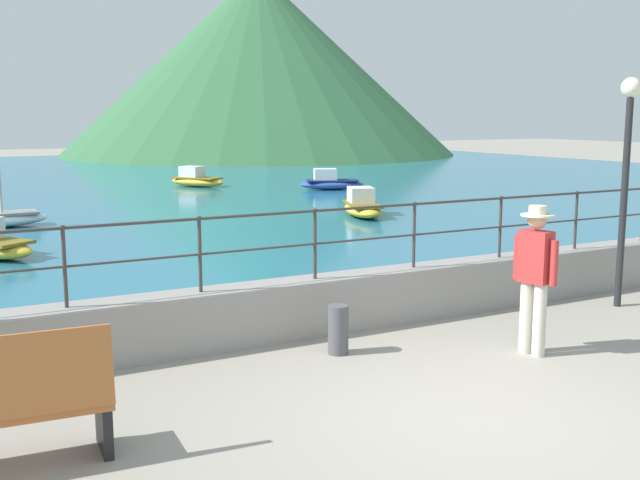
{
  "coord_description": "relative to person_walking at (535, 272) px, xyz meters",
  "views": [
    {
      "loc": [
        -4.57,
        -5.25,
        2.78
      ],
      "look_at": [
        0.35,
        3.7,
        1.1
      ],
      "focal_mm": 43.25,
      "sensor_mm": 36.0,
      "label": 1
    }
  ],
  "objects": [
    {
      "name": "railing",
      "position": [
        -1.77,
        2.04,
        0.34
      ],
      "size": [
        18.44,
        0.04,
        0.9
      ],
      "color": "#383330",
      "rests_on": "promenade_wall"
    },
    {
      "name": "lake_water",
      "position": [
        -1.77,
        24.68,
        -0.95
      ],
      "size": [
        64.0,
        44.32,
        0.06
      ],
      "primitive_type": "cube",
      "color": "#236B89",
      "rests_on": "ground"
    },
    {
      "name": "boat_4",
      "position": [
        3.56,
        21.34,
        -0.65
      ],
      "size": [
        2.0,
        2.42,
        0.76
      ],
      "color": "gold",
      "rests_on": "lake_water"
    },
    {
      "name": "ground_plane",
      "position": [
        -1.77,
        -1.16,
        -0.98
      ],
      "size": [
        120.0,
        120.0,
        0.0
      ],
      "primitive_type": "plane",
      "color": "gray"
    },
    {
      "name": "boat_2",
      "position": [
        7.42,
        17.84,
        -0.65
      ],
      "size": [
        2.47,
        1.74,
        0.76
      ],
      "color": "#2D4C9E",
      "rests_on": "lake_water"
    },
    {
      "name": "boat_6",
      "position": [
        4.54,
        11.05,
        -0.65
      ],
      "size": [
        1.65,
        2.47,
        0.76
      ],
      "color": "gold",
      "rests_on": "lake_water"
    },
    {
      "name": "promenade_wall",
      "position": [
        -1.77,
        2.04,
        -0.63
      ],
      "size": [
        20.0,
        0.56,
        0.7
      ],
      "primitive_type": "cube",
      "color": "gray",
      "rests_on": "ground"
    },
    {
      "name": "lamp_post",
      "position": [
        2.75,
        1.1,
        1.22
      ],
      "size": [
        0.28,
        0.28,
        3.28
      ],
      "color": "#232326",
      "rests_on": "ground"
    },
    {
      "name": "hill_main",
      "position": [
        15.55,
        42.1,
        5.12
      ],
      "size": [
        26.51,
        26.51,
        12.19
      ],
      "primitive_type": "cone",
      "color": "#33663D",
      "rests_on": "ground"
    },
    {
      "name": "person_walking",
      "position": [
        0.0,
        0.0,
        0.0
      ],
      "size": [
        0.38,
        0.56,
        1.75
      ],
      "color": "beige",
      "rests_on": "ground"
    },
    {
      "name": "bollard",
      "position": [
        -1.97,
        1.11,
        -0.69
      ],
      "size": [
        0.24,
        0.24,
        0.58
      ],
      "primitive_type": "cylinder",
      "color": "#4C4C51",
      "rests_on": "ground"
    }
  ]
}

